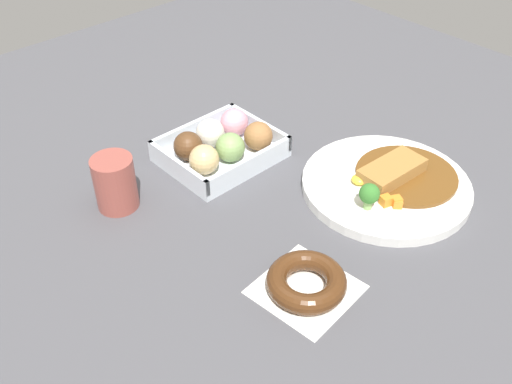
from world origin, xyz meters
TOP-DOWN VIEW (x-y plane):
  - ground_plane at (0.00, 0.00)m, footprint 1.60×1.60m
  - curry_plate at (0.16, -0.17)m, footprint 0.29×0.29m
  - donut_box at (0.01, 0.10)m, footprint 0.20×0.17m
  - chocolate_ring_donut at (-0.11, -0.23)m, footprint 0.14×0.14m
  - coffee_mug at (-0.21, 0.11)m, footprint 0.07×0.07m

SIDE VIEW (x-z plane):
  - ground_plane at x=0.00m, z-range 0.00..0.00m
  - curry_plate at x=0.16m, z-range -0.02..0.05m
  - chocolate_ring_donut at x=-0.11m, z-range 0.00..0.03m
  - donut_box at x=0.01m, z-range 0.00..0.06m
  - coffee_mug at x=-0.21m, z-range 0.00..0.09m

